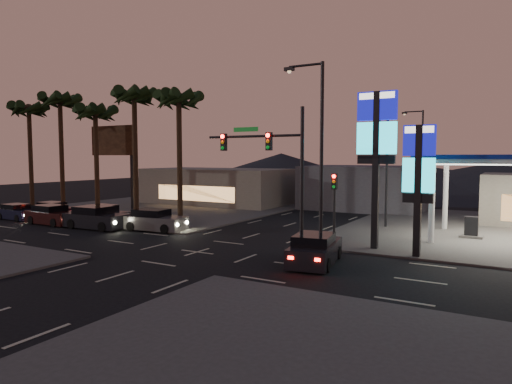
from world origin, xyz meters
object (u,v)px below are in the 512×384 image
Objects in this scene: car_lane_b_mid at (104,215)px; pylon_sign_short at (419,170)px; suv_station at (315,250)px; traffic_signal_mast at (273,159)px; car_lane_a_rear at (17,212)px; car_lane_a_mid at (52,215)px; car_lane_a_front at (96,218)px; car_lane_b_rear at (54,210)px; car_lane_b_front at (154,221)px; pylon_sign_tall at (377,138)px.

pylon_sign_short is at bearing -1.66° from car_lane_b_mid.
suv_station is at bearing -12.59° from car_lane_b_mid.
traffic_signal_mast is 25.69m from car_lane_a_rear.
traffic_signal_mast is 1.94× the size of car_lane_a_rear.
car_lane_b_mid reaches higher than car_lane_a_rear.
car_lane_a_mid is at bearing -176.37° from pylon_sign_short.
traffic_signal_mast is 1.55× the size of car_lane_a_front.
car_lane_a_front is 1.11× the size of car_lane_b_mid.
traffic_signal_mast reaches higher than car_lane_b_mid.
suv_station reaches higher than car_lane_a_mid.
car_lane_b_mid reaches higher than car_lane_b_rear.
car_lane_b_front is at bearing 167.13° from traffic_signal_mast.
traffic_signal_mast is 1.65× the size of suv_station.
traffic_signal_mast is 1.72× the size of car_lane_b_mid.
suv_station is at bearing -4.73° from car_lane_a_rear.
traffic_signal_mast is 20.74m from car_lane_a_mid.
traffic_signal_mast reaches higher than pylon_sign_short.
car_lane_a_rear is 0.84× the size of car_lane_b_front.
car_lane_a_front is 4.65m from car_lane_b_front.
car_lane_a_rear is 0.85× the size of suv_station.
car_lane_a_front is 1.07× the size of suv_station.
pylon_sign_tall is 1.84× the size of car_lane_b_front.
pylon_sign_short is 7.69m from traffic_signal_mast.
car_lane_a_mid reaches higher than car_lane_b_rear.
pylon_sign_tall is 21.15m from car_lane_a_front.
pylon_sign_tall is 22.57m from car_lane_b_mid.
car_lane_a_front is at bearing 176.17° from traffic_signal_mast.
pylon_sign_short is at bearing 3.71° from car_lane_a_front.
car_lane_a_front reaches higher than car_lane_b_front.
traffic_signal_mast is at bearing -10.65° from car_lane_b_mid.
traffic_signal_mast is 1.68× the size of car_lane_a_mid.
car_lane_b_mid is 20.65m from suv_station.
traffic_signal_mast is 1.64× the size of car_lane_b_front.
car_lane_b_rear is at bearing 57.58° from car_lane_a_rear.
pylon_sign_tall is 1.94× the size of car_lane_b_mid.
pylon_sign_short is at bearing 3.63° from car_lane_a_mid.
pylon_sign_tall is 7.62m from suv_station.
car_lane_a_mid is (-24.97, -2.74, -5.68)m from pylon_sign_tall.
car_lane_a_front is at bearing 172.87° from suv_station.
car_lane_a_mid reaches higher than car_lane_b_mid.
car_lane_a_mid is at bearing -169.07° from car_lane_b_front.
suv_station is at bearing -137.73° from pylon_sign_short.
car_lane_b_rear is at bearing 177.63° from car_lane_b_mid.
car_lane_a_front reaches higher than car_lane_b_mid.
car_lane_b_front reaches higher than suv_station.
pylon_sign_tall reaches higher than pylon_sign_short.
car_lane_b_front is (14.16, 1.48, 0.10)m from car_lane_a_rear.
pylon_sign_tall is at bearing 0.78° from car_lane_b_mid.
car_lane_a_rear is 0.96× the size of car_lane_b_rear.
car_lane_a_mid is 4.42m from car_lane_b_rear.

